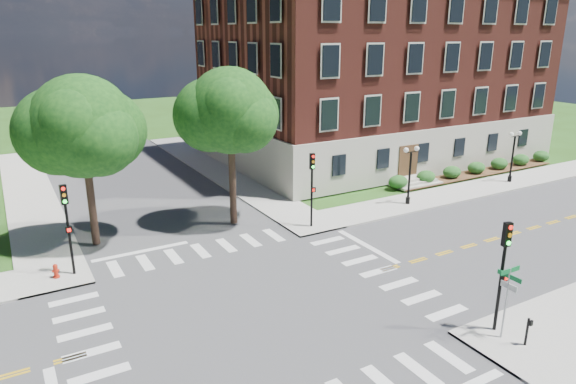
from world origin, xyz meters
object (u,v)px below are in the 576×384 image
traffic_signal_se (503,263)px  traffic_signal_ne (312,180)px  traffic_signal_nw (67,218)px  fire_hydrant (56,271)px  twin_lamp_east (513,154)px  twin_lamp_west (410,172)px  push_button_post (528,330)px  street_sign_pole (508,289)px

traffic_signal_se → traffic_signal_ne: 14.02m
traffic_signal_nw → fire_hydrant: 2.85m
traffic_signal_nw → twin_lamp_east: 34.25m
traffic_signal_nw → twin_lamp_west: (22.85, 0.08, -0.66)m
twin_lamp_west → traffic_signal_nw: bearing=-179.8°
traffic_signal_nw → push_button_post: traffic_signal_nw is taller
traffic_signal_ne → twin_lamp_west: traffic_signal_ne is taller
street_sign_pole → push_button_post: size_ratio=2.58×
traffic_signal_nw → twin_lamp_west: 22.86m
traffic_signal_se → twin_lamp_west: (8.27, 14.41, -0.66)m
traffic_signal_se → traffic_signal_ne: (-0.27, 14.02, 0.00)m
twin_lamp_west → street_sign_pole: (-8.50, -14.92, -0.21)m
traffic_signal_se → fire_hydrant: bearing=137.1°
twin_lamp_west → twin_lamp_east: size_ratio=1.00×
twin_lamp_west → traffic_signal_ne: bearing=-177.4°
fire_hydrant → traffic_signal_ne: bearing=-1.1°
traffic_signal_nw → twin_lamp_east: size_ratio=1.13×
fire_hydrant → twin_lamp_east: bearing=0.4°
twin_lamp_west → push_button_post: 17.84m
twin_lamp_east → street_sign_pole: bearing=-142.8°
twin_lamp_east → push_button_post: bearing=-140.8°
traffic_signal_se → push_button_post: 2.76m
traffic_signal_nw → fire_hydrant: size_ratio=6.40×
traffic_signal_ne → push_button_post: size_ratio=4.00×
twin_lamp_east → street_sign_pole: twin_lamp_east is taller
traffic_signal_ne → twin_lamp_east: bearing=1.6°
push_button_post → traffic_signal_nw: bearing=133.1°
twin_lamp_east → push_button_post: 25.27m
push_button_post → twin_lamp_west: bearing=62.7°
traffic_signal_se → traffic_signal_nw: same height
traffic_signal_se → traffic_signal_nw: size_ratio=1.00×
traffic_signal_se → fire_hydrant: size_ratio=6.40×
fire_hydrant → street_sign_pole: bearing=-44.3°
traffic_signal_nw → twin_lamp_west: traffic_signal_nw is taller
twin_lamp_west → street_sign_pole: bearing=-119.7°
traffic_signal_nw → push_button_post: 21.65m
traffic_signal_se → traffic_signal_ne: size_ratio=1.00×
push_button_post → fire_hydrant: 22.10m
traffic_signal_ne → push_button_post: bearing=-88.5°
twin_lamp_west → push_button_post: bearing=-117.3°
traffic_signal_se → street_sign_pole: 1.04m
traffic_signal_nw → street_sign_pole: bearing=-46.0°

